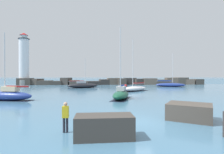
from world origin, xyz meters
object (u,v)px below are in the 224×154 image
sailboat_moored_1 (121,94)px  sailboat_moored_3 (135,88)px  mooring_buoy_orange_near (126,86)px  sailboat_moored_2 (83,85)px  lighthouse (24,62)px  person_on_rocks (65,115)px  sailboat_moored_4 (170,85)px  sailboat_moored_0 (8,95)px

sailboat_moored_1 → sailboat_moored_3: sailboat_moored_3 is taller
mooring_buoy_orange_near → sailboat_moored_2: bearing=-166.9°
lighthouse → sailboat_moored_1: lighthouse is taller
sailboat_moored_1 → person_on_rocks: sailboat_moored_1 is taller
sailboat_moored_4 → mooring_buoy_orange_near: 13.35m
sailboat_moored_0 → sailboat_moored_3: 23.06m
sailboat_moored_2 → sailboat_moored_1: bearing=-70.0°
sailboat_moored_1 → person_on_rocks: bearing=-108.0°
sailboat_moored_4 → person_on_rocks: bearing=-118.4°
sailboat_moored_2 → person_on_rocks: 36.49m
sailboat_moored_0 → person_on_rocks: 17.04m
sailboat_moored_0 → person_on_rocks: bearing=-52.2°
sailboat_moored_3 → mooring_buoy_orange_near: size_ratio=11.21×
sailboat_moored_1 → person_on_rocks: 14.92m
sailboat_moored_2 → sailboat_moored_3: size_ratio=0.76×
sailboat_moored_2 → person_on_rocks: size_ratio=4.67×
lighthouse → person_on_rocks: lighthouse is taller
sailboat_moored_1 → sailboat_moored_4: 30.96m
mooring_buoy_orange_near → sailboat_moored_0: bearing=-126.3°
lighthouse → sailboat_moored_3: lighthouse is taller
sailboat_moored_2 → person_on_rocks: sailboat_moored_2 is taller
sailboat_moored_4 → sailboat_moored_3: bearing=-133.6°
sailboat_moored_2 → lighthouse: bearing=143.7°
sailboat_moored_2 → mooring_buoy_orange_near: (11.78, 2.75, -0.30)m
sailboat_moored_3 → lighthouse: bearing=142.6°
sailboat_moored_1 → mooring_buoy_orange_near: size_ratio=10.20×
lighthouse → sailboat_moored_0: bearing=-68.3°
sailboat_moored_1 → sailboat_moored_0: bearing=-177.3°
lighthouse → sailboat_moored_3: (34.84, -26.62, -7.68)m
sailboat_moored_2 → person_on_rocks: bearing=-84.6°
sailboat_moored_2 → mooring_buoy_orange_near: sailboat_moored_2 is taller
sailboat_moored_1 → sailboat_moored_2: 23.55m
lighthouse → sailboat_moored_2: size_ratio=2.23×
sailboat_moored_0 → sailboat_moored_3: (19.10, 12.91, -0.15)m
sailboat_moored_1 → sailboat_moored_4: (17.04, 25.84, -0.10)m
mooring_buoy_orange_near → person_on_rocks: size_ratio=0.55×
mooring_buoy_orange_near → person_on_rocks: (-8.34, -39.07, 0.61)m
lighthouse → mooring_buoy_orange_near: lighthouse is taller
lighthouse → mooring_buoy_orange_near: 38.03m
person_on_rocks → mooring_buoy_orange_near: bearing=78.0°
lighthouse → sailboat_moored_2: 29.19m
sailboat_moored_1 → sailboat_moored_3: size_ratio=0.91×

